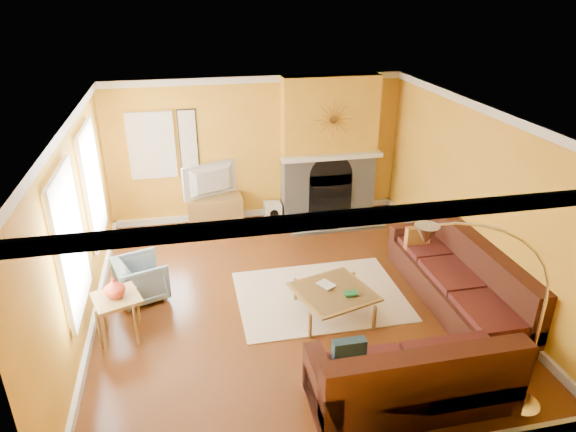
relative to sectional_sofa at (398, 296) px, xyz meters
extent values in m
cube|color=brown|center=(-1.25, 0.93, -0.46)|extent=(5.50, 6.00, 0.02)
cube|color=white|center=(-1.25, 0.93, 2.26)|extent=(5.50, 6.00, 0.02)
cube|color=gold|center=(-1.25, 3.94, 0.90)|extent=(5.50, 0.02, 2.70)
cube|color=gold|center=(-1.25, -2.08, 0.90)|extent=(5.50, 0.02, 2.70)
cube|color=gold|center=(-4.01, 0.93, 0.90)|extent=(0.02, 6.00, 2.70)
cube|color=gold|center=(1.51, 0.93, 0.90)|extent=(0.02, 6.00, 2.70)
cube|color=white|center=(-3.97, 2.23, 1.05)|extent=(0.06, 1.22, 1.72)
cube|color=white|center=(-3.97, 0.33, 1.05)|extent=(0.06, 1.22, 1.72)
cube|color=white|center=(-3.15, 3.89, 1.10)|extent=(0.82, 0.06, 1.22)
cube|color=white|center=(-2.50, 3.90, 1.15)|extent=(0.34, 0.04, 1.14)
cube|color=white|center=(0.10, 3.49, 0.80)|extent=(1.92, 0.22, 0.08)
cube|color=gray|center=(0.10, 3.18, -0.42)|extent=(1.80, 0.70, 0.06)
cube|color=beige|center=(-0.81, 0.86, -0.44)|extent=(2.40, 1.80, 0.02)
cube|color=olive|center=(-2.11, 3.65, -0.17)|extent=(1.01, 0.46, 0.56)
imported|color=black|center=(-2.11, 3.65, 0.43)|extent=(1.08, 0.57, 0.64)
cube|color=white|center=(-1.00, 3.71, -0.29)|extent=(0.31, 0.31, 0.31)
imported|color=gray|center=(-3.36, 1.37, -0.14)|extent=(0.86, 0.85, 0.63)
imported|color=red|center=(-3.59, 0.50, 0.29)|extent=(0.34, 0.34, 0.27)
imported|color=white|center=(-0.90, 0.50, -0.05)|extent=(0.27, 0.30, 0.02)
camera|label=1|loc=(-2.59, -5.27, 3.76)|focal=32.00mm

